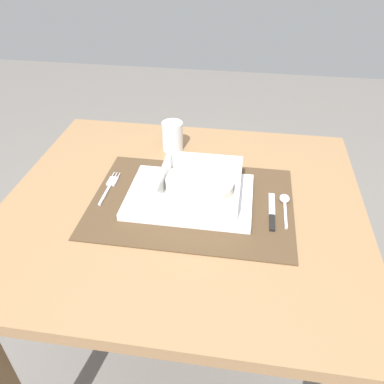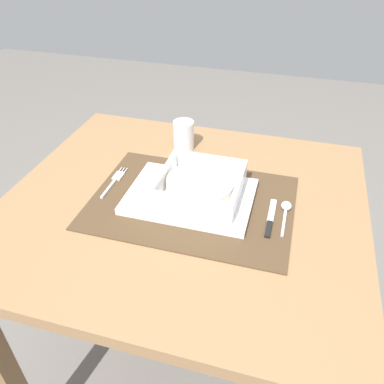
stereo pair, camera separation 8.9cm
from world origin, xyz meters
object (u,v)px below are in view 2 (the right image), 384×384
(spoon, at_px, (286,209))
(butter_knife, at_px, (270,220))
(dining_table, at_px, (184,236))
(fork, at_px, (116,180))
(porridge_bowl, at_px, (200,186))
(drinking_glass, at_px, (184,137))

(spoon, bearing_deg, butter_knife, -122.98)
(dining_table, distance_m, fork, 0.22)
(dining_table, bearing_deg, fork, 170.90)
(porridge_bowl, height_order, drinking_glass, drinking_glass)
(spoon, relative_size, drinking_glass, 1.44)
(porridge_bowl, xyz_separation_m, butter_knife, (0.17, -0.04, -0.03))
(dining_table, relative_size, drinking_glass, 10.20)
(spoon, height_order, drinking_glass, drinking_glass)
(drinking_glass, bearing_deg, butter_knife, -43.00)
(porridge_bowl, distance_m, spoon, 0.20)
(porridge_bowl, relative_size, spoon, 1.56)
(butter_knife, height_order, drinking_glass, drinking_glass)
(porridge_bowl, xyz_separation_m, fork, (-0.22, 0.02, -0.03))
(butter_knife, bearing_deg, fork, 169.78)
(fork, height_order, butter_knife, butter_knife)
(drinking_glass, bearing_deg, spoon, -34.84)
(porridge_bowl, relative_size, drinking_glass, 2.24)
(porridge_bowl, bearing_deg, dining_table, -158.88)
(porridge_bowl, height_order, fork, porridge_bowl)
(fork, relative_size, spoon, 1.14)
(fork, xyz_separation_m, butter_knife, (0.39, -0.05, 0.00))
(spoon, bearing_deg, porridge_bowl, -176.77)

